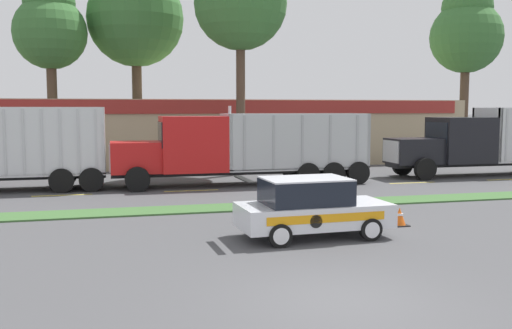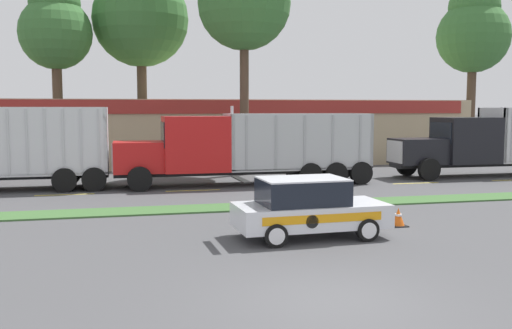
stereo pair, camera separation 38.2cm
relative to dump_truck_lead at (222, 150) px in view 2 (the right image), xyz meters
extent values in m
plane|color=#474749|center=(-0.79, -16.56, -1.65)|extent=(600.00, 600.00, 0.00)
cube|color=#3D6633|center=(-0.79, -6.19, -1.62)|extent=(120.00, 1.58, 0.06)
cube|color=yellow|center=(-6.96, -1.39, -1.65)|extent=(2.40, 0.14, 0.01)
cube|color=yellow|center=(-1.56, -1.39, -1.65)|extent=(2.40, 0.14, 0.01)
cube|color=yellow|center=(3.84, -1.39, -1.65)|extent=(2.40, 0.14, 0.01)
cube|color=yellow|center=(9.24, -1.39, -1.65)|extent=(2.40, 0.14, 0.01)
cube|color=black|center=(1.06, 0.00, -1.02)|extent=(12.06, 1.31, 0.18)
cube|color=red|center=(-3.85, 0.00, -0.24)|extent=(2.24, 1.95, 1.39)
cube|color=#B7B7BC|center=(-5.00, 0.00, -0.24)|extent=(0.06, 1.67, 1.18)
cube|color=red|center=(-1.26, 0.00, 0.33)|extent=(2.95, 2.38, 2.53)
cube|color=black|center=(-2.76, 0.00, 0.77)|extent=(0.04, 2.02, 1.14)
cylinder|color=silver|center=(0.32, -0.77, 1.20)|extent=(0.14, 0.14, 1.73)
cube|color=#B7B7BC|center=(3.65, 0.00, -0.87)|extent=(6.87, 2.38, 0.12)
cube|color=#B7B7BC|center=(0.30, 0.00, 0.42)|extent=(0.16, 2.38, 2.58)
cube|color=#B7B7BC|center=(7.00, 0.00, 0.42)|extent=(0.16, 2.38, 2.58)
cube|color=#B7B7BC|center=(3.65, -1.11, 0.42)|extent=(6.87, 0.16, 2.58)
cube|color=#B7B7BC|center=(3.65, 1.11, 0.42)|extent=(6.87, 0.16, 2.58)
cube|color=#A3A3A8|center=(0.90, -1.21, 0.42)|extent=(0.10, 0.04, 2.45)
cube|color=#A3A3A8|center=(2.28, -1.21, 0.42)|extent=(0.10, 0.04, 2.45)
cube|color=#A3A3A8|center=(3.65, -1.21, 0.42)|extent=(0.10, 0.04, 2.45)
cube|color=#A3A3A8|center=(5.02, -1.21, 0.42)|extent=(0.10, 0.04, 2.45)
cube|color=#A3A3A8|center=(6.40, -1.21, 0.42)|extent=(0.10, 0.04, 2.45)
cylinder|color=black|center=(-3.85, -1.17, -1.11)|extent=(1.09, 0.30, 1.09)
cylinder|color=black|center=(-3.85, 1.17, -1.11)|extent=(1.09, 0.30, 1.09)
cylinder|color=black|center=(6.48, -1.17, -1.11)|extent=(1.09, 0.30, 1.09)
cylinder|color=black|center=(6.48, 1.17, -1.11)|extent=(1.09, 0.30, 1.09)
cylinder|color=black|center=(5.22, -1.17, -1.11)|extent=(1.09, 0.30, 1.09)
cylinder|color=black|center=(5.22, 1.17, -1.11)|extent=(1.09, 0.30, 1.09)
cylinder|color=black|center=(3.95, -1.17, -1.11)|extent=(1.09, 0.30, 1.09)
cylinder|color=black|center=(3.95, 1.17, -1.11)|extent=(1.09, 0.30, 1.09)
cube|color=silver|center=(-8.12, 0.60, -0.89)|extent=(5.86, 2.53, 0.12)
cube|color=silver|center=(-5.27, 0.60, 0.56)|extent=(0.16, 2.53, 2.90)
cube|color=silver|center=(-8.12, -0.59, 0.56)|extent=(5.86, 0.16, 2.90)
cube|color=silver|center=(-8.12, 1.78, 0.56)|extent=(5.86, 0.16, 2.90)
cube|color=#BCBCC1|center=(-9.21, -0.69, 0.56)|extent=(0.10, 0.04, 2.75)
cube|color=#BCBCC1|center=(-8.48, -0.69, 0.56)|extent=(0.10, 0.04, 2.75)
cube|color=#BCBCC1|center=(-7.75, -0.69, 0.56)|extent=(0.10, 0.04, 2.75)
cube|color=#BCBCC1|center=(-7.02, -0.69, 0.56)|extent=(0.10, 0.04, 2.75)
cube|color=#BCBCC1|center=(-6.29, -0.69, 0.56)|extent=(0.10, 0.04, 2.75)
cube|color=#BCBCC1|center=(-5.55, -0.69, 0.56)|extent=(0.10, 0.04, 2.75)
cylinder|color=black|center=(-5.79, -0.65, -1.13)|extent=(1.05, 0.30, 1.05)
cylinder|color=black|center=(-5.79, 1.84, -1.13)|extent=(1.05, 0.30, 1.05)
cylinder|color=black|center=(-7.02, -0.65, -1.13)|extent=(1.05, 0.30, 1.05)
cylinder|color=black|center=(-7.02, 1.84, -1.13)|extent=(1.05, 0.30, 1.05)
cube|color=black|center=(15.14, 0.48, -1.00)|extent=(12.15, 1.30, 0.18)
cube|color=black|center=(10.35, 0.48, -0.25)|extent=(2.59, 1.94, 1.31)
cube|color=#B7B7BC|center=(9.03, 0.48, -0.25)|extent=(0.06, 1.65, 1.12)
cube|color=black|center=(13.12, 0.48, 0.29)|extent=(2.93, 2.36, 2.39)
cube|color=black|center=(11.63, 0.48, 0.71)|extent=(0.04, 2.01, 1.08)
cylinder|color=silver|center=(14.68, -0.29, 1.16)|extent=(0.14, 0.14, 1.74)
cube|color=silver|center=(14.66, 0.48, 0.57)|extent=(0.16, 2.36, 2.84)
cube|color=#B2B2B7|center=(15.00, -0.72, 0.57)|extent=(0.10, 0.04, 2.70)
cylinder|color=black|center=(10.35, -0.68, -1.09)|extent=(1.13, 0.30, 1.13)
cylinder|color=black|center=(10.35, 1.64, -1.09)|extent=(1.13, 0.30, 1.13)
cube|color=silver|center=(0.54, -11.28, -1.02)|extent=(4.29, 2.04, 0.64)
cube|color=black|center=(0.28, -11.29, -0.35)|extent=(2.39, 1.74, 0.68)
cube|color=silver|center=(0.28, -11.29, 0.01)|extent=(2.39, 1.74, 0.04)
cube|color=black|center=(-1.47, -11.36, 0.05)|extent=(0.26, 1.50, 0.03)
cube|color=orange|center=(0.57, -12.22, -0.95)|extent=(3.37, 0.15, 0.23)
cylinder|color=black|center=(0.26, -12.24, -1.02)|extent=(0.35, 0.02, 0.35)
cylinder|color=black|center=(1.88, -12.12, -1.34)|extent=(0.64, 0.23, 0.63)
cylinder|color=silver|center=(1.88, -12.22, -1.34)|extent=(0.44, 0.03, 0.44)
cylinder|color=black|center=(1.80, -10.33, -1.34)|extent=(0.64, 0.23, 0.63)
cylinder|color=silver|center=(1.80, -10.23, -1.34)|extent=(0.44, 0.03, 0.44)
cylinder|color=black|center=(-0.73, -12.23, -1.34)|extent=(0.64, 0.23, 0.63)
cylinder|color=silver|center=(-0.73, -12.33, -1.34)|extent=(0.44, 0.03, 0.44)
cylinder|color=black|center=(-0.81, -10.44, -1.34)|extent=(0.64, 0.23, 0.63)
cylinder|color=silver|center=(-0.81, -10.34, -1.34)|extent=(0.44, 0.03, 0.44)
cube|color=black|center=(3.64, -10.47, -1.64)|extent=(0.50, 0.50, 0.03)
cone|color=#EA5B14|center=(3.64, -10.47, -1.36)|extent=(0.39, 0.39, 0.53)
cylinder|color=white|center=(3.64, -10.47, -1.30)|extent=(0.21, 0.21, 0.06)
cube|color=tan|center=(1.57, 13.35, 0.42)|extent=(32.83, 12.00, 4.15)
cube|color=maroon|center=(1.57, 7.30, 2.05)|extent=(31.19, 0.10, 0.80)
cylinder|color=brown|center=(-8.13, 8.60, 1.73)|extent=(0.56, 0.56, 6.76)
sphere|color=#386B33|center=(-8.13, 8.60, 6.24)|extent=(4.12, 4.12, 4.12)
sphere|color=#386B33|center=(-8.13, 8.60, 7.89)|extent=(2.89, 2.89, 2.89)
cylinder|color=brown|center=(1.92, 4.07, 2.25)|extent=(0.48, 0.48, 7.82)
sphere|color=#386B33|center=(1.92, 4.07, 7.53)|extent=(4.97, 4.97, 4.97)
cylinder|color=brown|center=(-3.29, 10.05, 2.08)|extent=(0.60, 0.60, 7.47)
sphere|color=#386B33|center=(-3.29, 10.05, 7.43)|extent=(5.86, 5.86, 5.86)
cylinder|color=brown|center=(20.08, 10.54, 2.01)|extent=(0.63, 0.63, 7.32)
sphere|color=#386B33|center=(20.08, 10.54, 7.08)|extent=(5.15, 5.15, 5.15)
sphere|color=#386B33|center=(20.08, 10.54, 9.14)|extent=(3.60, 3.60, 3.60)
camera|label=1|loc=(-4.93, -26.15, 1.94)|focal=40.00mm
camera|label=2|loc=(-4.56, -26.24, 1.94)|focal=40.00mm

